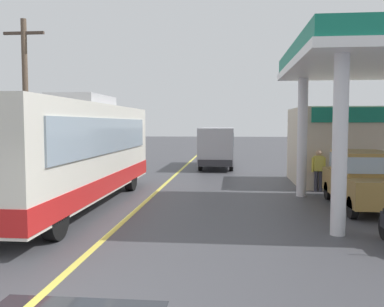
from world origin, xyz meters
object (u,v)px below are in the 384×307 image
at_px(car_at_pump, 363,177).
at_px(pedestrian_near_pump, 319,168).
at_px(coach_bus_main, 73,154).
at_px(minibus_opposing_lane, 217,144).

distance_m(car_at_pump, pedestrian_near_pump, 3.27).
bearing_deg(car_at_pump, pedestrian_near_pump, 103.30).
relative_size(coach_bus_main, minibus_opposing_lane, 1.80).
bearing_deg(coach_bus_main, car_at_pump, 3.86).
xyz_separation_m(coach_bus_main, car_at_pump, (9.36, 0.63, -0.71)).
bearing_deg(car_at_pump, minibus_opposing_lane, 113.12).
relative_size(car_at_pump, minibus_opposing_lane, 0.69).
xyz_separation_m(car_at_pump, minibus_opposing_lane, (-5.12, 11.99, 0.46)).
bearing_deg(minibus_opposing_lane, pedestrian_near_pump, -63.63).
distance_m(coach_bus_main, pedestrian_near_pump, 9.45).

